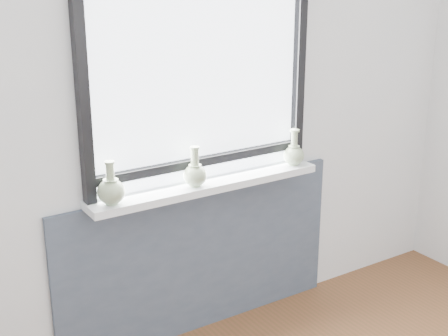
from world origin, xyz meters
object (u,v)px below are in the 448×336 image
vase_b (195,173)px  vase_c (294,154)px  vase_a (111,190)px  windowsill (208,185)px

vase_b → vase_c: (0.65, 0.00, -0.00)m
vase_a → vase_c: (1.11, 0.01, -0.01)m
vase_a → vase_c: vase_a is taller
vase_a → windowsill: bearing=2.5°
vase_c → vase_a: bearing=-179.6°
windowsill → vase_b: size_ratio=6.29×
vase_b → vase_c: size_ratio=1.02×
vase_a → vase_c: 1.11m
vase_a → vase_c: bearing=0.4°
windowsill → vase_b: bearing=-167.0°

